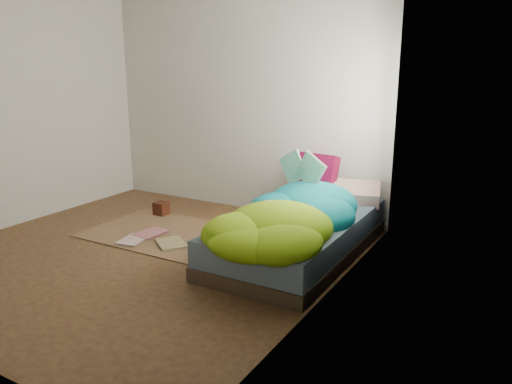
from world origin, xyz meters
TOP-DOWN VIEW (x-y plane):
  - ground at (0.00, 0.00)m, footprint 3.50×3.50m
  - room_walls at (0.01, 0.01)m, footprint 3.54×3.54m
  - bed at (1.22, 0.72)m, footprint 1.00×2.00m
  - duvet at (1.22, 0.50)m, footprint 0.96×1.84m
  - rug at (-0.15, 0.55)m, footprint 1.60×1.10m
  - pillow_floral at (1.38, 1.50)m, footprint 0.72×0.56m
  - pillow_magenta at (1.02, 1.56)m, footprint 0.43×0.18m
  - open_book at (1.08, 1.04)m, footprint 0.44×0.19m
  - wooden_box at (-0.62, 1.01)m, footprint 0.14×0.14m
  - floor_book_a at (-0.39, 0.17)m, footprint 0.27×0.34m
  - floor_book_b at (-0.37, 0.42)m, footprint 0.26×0.33m
  - floor_book_c at (0.03, 0.20)m, footprint 0.41×0.39m

SIDE VIEW (x-z plane):
  - ground at x=0.00m, z-range 0.00..0.00m
  - rug at x=-0.15m, z-range 0.00..0.01m
  - floor_book_a at x=-0.39m, z-range 0.01..0.03m
  - floor_book_c at x=0.03m, z-range 0.01..0.04m
  - floor_book_b at x=-0.37m, z-range 0.01..0.04m
  - wooden_box at x=-0.62m, z-range 0.01..0.15m
  - bed at x=1.22m, z-range 0.00..0.34m
  - pillow_floral at x=1.38m, z-range 0.34..0.48m
  - duvet at x=1.22m, z-range 0.34..0.68m
  - pillow_magenta at x=1.02m, z-range 0.34..0.76m
  - open_book at x=1.08m, z-range 0.68..0.94m
  - room_walls at x=0.01m, z-range 0.32..2.94m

